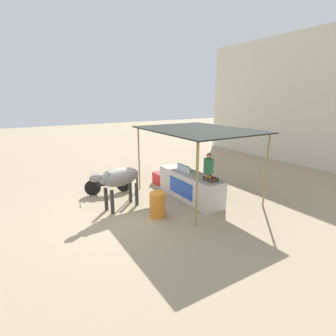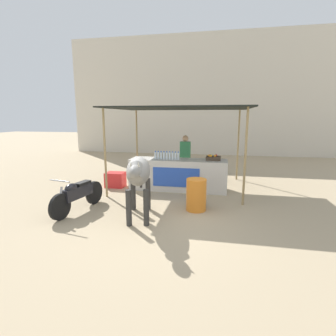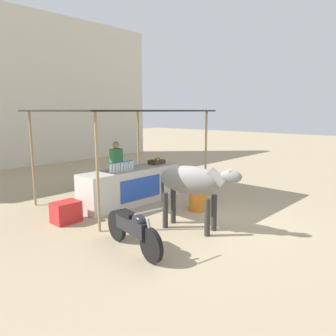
{
  "view_description": "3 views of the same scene",
  "coord_description": "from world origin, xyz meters",
  "px_view_note": "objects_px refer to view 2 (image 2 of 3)",
  "views": [
    {
      "loc": [
        7.35,
        -3.2,
        3.61
      ],
      "look_at": [
        -0.4,
        1.51,
        1.16
      ],
      "focal_mm": 28.0,
      "sensor_mm": 36.0,
      "label": 1
    },
    {
      "loc": [
        1.25,
        -5.71,
        2.26
      ],
      "look_at": [
        -0.06,
        0.9,
        0.94
      ],
      "focal_mm": 28.0,
      "sensor_mm": 36.0,
      "label": 2
    },
    {
      "loc": [
        -5.79,
        -4.45,
        2.52
      ],
      "look_at": [
        -0.05,
        0.78,
        1.16
      ],
      "focal_mm": 35.0,
      "sensor_mm": 36.0,
      "label": 3
    }
  ],
  "objects_px": {
    "vendor_behind_counter": "(185,159)",
    "water_barrel": "(196,195)",
    "stall_counter": "(178,175)",
    "motorcycle_parked": "(78,194)",
    "cooler_box": "(115,180)",
    "cow": "(138,173)",
    "fruit_crate": "(213,158)"
  },
  "relations": [
    {
      "from": "cow",
      "to": "water_barrel",
      "type": "bearing_deg",
      "value": 31.79
    },
    {
      "from": "stall_counter",
      "to": "fruit_crate",
      "type": "relative_size",
      "value": 6.82
    },
    {
      "from": "cooler_box",
      "to": "cow",
      "type": "distance_m",
      "value": 2.99
    },
    {
      "from": "vendor_behind_counter",
      "to": "cooler_box",
      "type": "height_order",
      "value": "vendor_behind_counter"
    },
    {
      "from": "stall_counter",
      "to": "cooler_box",
      "type": "xyz_separation_m",
      "value": [
        -2.05,
        -0.1,
        -0.24
      ]
    },
    {
      "from": "cow",
      "to": "motorcycle_parked",
      "type": "distance_m",
      "value": 1.69
    },
    {
      "from": "water_barrel",
      "to": "motorcycle_parked",
      "type": "bearing_deg",
      "value": -167.13
    },
    {
      "from": "fruit_crate",
      "to": "motorcycle_parked",
      "type": "xyz_separation_m",
      "value": [
        -3.13,
        -2.45,
        -0.6
      ]
    },
    {
      "from": "stall_counter",
      "to": "vendor_behind_counter",
      "type": "relative_size",
      "value": 1.82
    },
    {
      "from": "stall_counter",
      "to": "cooler_box",
      "type": "distance_m",
      "value": 2.07
    },
    {
      "from": "stall_counter",
      "to": "cow",
      "type": "relative_size",
      "value": 1.62
    },
    {
      "from": "stall_counter",
      "to": "motorcycle_parked",
      "type": "xyz_separation_m",
      "value": [
        -2.06,
        -2.4,
        -0.05
      ]
    },
    {
      "from": "fruit_crate",
      "to": "cow",
      "type": "bearing_deg",
      "value": -121.22
    },
    {
      "from": "cow",
      "to": "motorcycle_parked",
      "type": "bearing_deg",
      "value": 175.76
    },
    {
      "from": "water_barrel",
      "to": "motorcycle_parked",
      "type": "xyz_separation_m",
      "value": [
        -2.79,
        -0.64,
        0.04
      ]
    },
    {
      "from": "cow",
      "to": "fruit_crate",
      "type": "bearing_deg",
      "value": 58.78
    },
    {
      "from": "cooler_box",
      "to": "stall_counter",
      "type": "bearing_deg",
      "value": 2.71
    },
    {
      "from": "motorcycle_parked",
      "to": "fruit_crate",
      "type": "bearing_deg",
      "value": 38.04
    },
    {
      "from": "cooler_box",
      "to": "motorcycle_parked",
      "type": "xyz_separation_m",
      "value": [
        -0.01,
        -2.3,
        0.19
      ]
    },
    {
      "from": "stall_counter",
      "to": "fruit_crate",
      "type": "height_order",
      "value": "fruit_crate"
    },
    {
      "from": "stall_counter",
      "to": "cow",
      "type": "xyz_separation_m",
      "value": [
        -0.49,
        -2.51,
        0.55
      ]
    },
    {
      "from": "vendor_behind_counter",
      "to": "cow",
      "type": "bearing_deg",
      "value": -100.48
    },
    {
      "from": "stall_counter",
      "to": "cow",
      "type": "bearing_deg",
      "value": -100.95
    },
    {
      "from": "water_barrel",
      "to": "fruit_crate",
      "type": "bearing_deg",
      "value": 79.48
    },
    {
      "from": "fruit_crate",
      "to": "cow",
      "type": "relative_size",
      "value": 0.24
    },
    {
      "from": "stall_counter",
      "to": "motorcycle_parked",
      "type": "relative_size",
      "value": 1.68
    },
    {
      "from": "vendor_behind_counter",
      "to": "cooler_box",
      "type": "xyz_separation_m",
      "value": [
        -2.17,
        -0.85,
        -0.61
      ]
    },
    {
      "from": "water_barrel",
      "to": "cow",
      "type": "xyz_separation_m",
      "value": [
        -1.22,
        -0.75,
        0.64
      ]
    },
    {
      "from": "water_barrel",
      "to": "cow",
      "type": "bearing_deg",
      "value": -148.21
    },
    {
      "from": "vendor_behind_counter",
      "to": "water_barrel",
      "type": "distance_m",
      "value": 2.63
    },
    {
      "from": "stall_counter",
      "to": "fruit_crate",
      "type": "bearing_deg",
      "value": 2.53
    },
    {
      "from": "water_barrel",
      "to": "vendor_behind_counter",
      "type": "bearing_deg",
      "value": 103.68
    }
  ]
}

